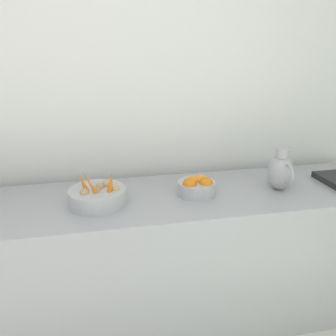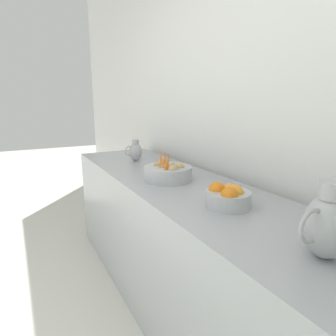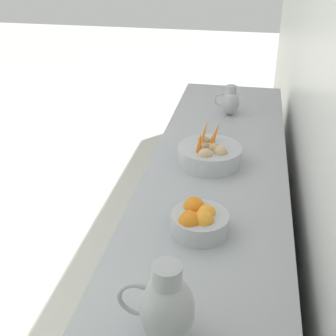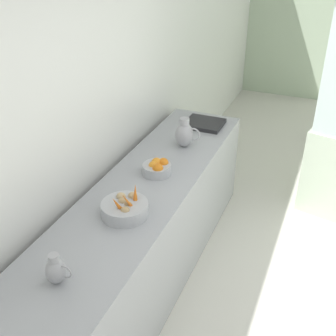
{
  "view_description": "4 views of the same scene",
  "coord_description": "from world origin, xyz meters",
  "px_view_note": "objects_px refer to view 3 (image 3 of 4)",
  "views": [
    {
      "loc": [
        0.19,
        -0.2,
        1.64
      ],
      "look_at": [
        -1.43,
        0.13,
        1.06
      ],
      "focal_mm": 35.38,
      "sensor_mm": 36.0,
      "label": 1
    },
    {
      "loc": [
        -0.63,
        1.31,
        1.35
      ],
      "look_at": [
        -1.34,
        -0.01,
        1.0
      ],
      "focal_mm": 30.49,
      "sensor_mm": 36.0,
      "label": 2
    },
    {
      "loc": [
        -1.64,
        1.68,
        1.87
      ],
      "look_at": [
        -1.32,
        0.03,
        0.97
      ],
      "focal_mm": 48.02,
      "sensor_mm": 36.0,
      "label": 3
    },
    {
      "loc": [
        -0.33,
        -2.24,
        2.52
      ],
      "look_at": [
        -1.4,
        0.3,
        0.94
      ],
      "focal_mm": 46.26,
      "sensor_mm": 36.0,
      "label": 4
    }
  ],
  "objects_px": {
    "vegetable_colander": "(210,154)",
    "metal_pitcher_tall": "(166,307)",
    "orange_bowl": "(199,220)",
    "metal_pitcher_short": "(230,102)"
  },
  "relations": [
    {
      "from": "metal_pitcher_tall",
      "to": "metal_pitcher_short",
      "type": "xyz_separation_m",
      "value": [
        -0.05,
        -1.73,
        -0.03
      ]
    },
    {
      "from": "orange_bowl",
      "to": "metal_pitcher_short",
      "type": "relative_size",
      "value": 1.19
    },
    {
      "from": "metal_pitcher_tall",
      "to": "orange_bowl",
      "type": "bearing_deg",
      "value": -92.85
    },
    {
      "from": "vegetable_colander",
      "to": "orange_bowl",
      "type": "xyz_separation_m",
      "value": [
        -0.02,
        0.56,
        0.0
      ]
    },
    {
      "from": "metal_pitcher_short",
      "to": "metal_pitcher_tall",
      "type": "bearing_deg",
      "value": 88.22
    },
    {
      "from": "orange_bowl",
      "to": "metal_pitcher_tall",
      "type": "xyz_separation_m",
      "value": [
        0.03,
        0.5,
        0.06
      ]
    },
    {
      "from": "vegetable_colander",
      "to": "metal_pitcher_tall",
      "type": "bearing_deg",
      "value": 89.75
    },
    {
      "from": "orange_bowl",
      "to": "metal_pitcher_short",
      "type": "height_order",
      "value": "metal_pitcher_short"
    },
    {
      "from": "orange_bowl",
      "to": "metal_pitcher_tall",
      "type": "bearing_deg",
      "value": 87.15
    },
    {
      "from": "vegetable_colander",
      "to": "orange_bowl",
      "type": "height_order",
      "value": "vegetable_colander"
    }
  ]
}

